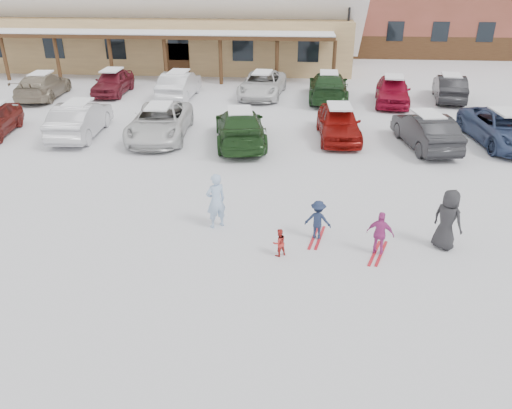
# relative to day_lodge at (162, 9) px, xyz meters

# --- Properties ---
(ground) EXTENTS (160.00, 160.00, 0.00)m
(ground) POSITION_rel_day_lodge_xyz_m (9.00, -27.96, -3.94)
(ground) COLOR white
(ground) RESTS_ON ground
(day_lodge) EXTENTS (29.12, 12.50, 10.38)m
(day_lodge) POSITION_rel_day_lodge_xyz_m (0.00, 0.00, 0.00)
(day_lodge) COLOR tan
(day_lodge) RESTS_ON ground
(lamp_post) EXTENTS (0.50, 0.25, 5.83)m
(lamp_post) POSITION_rel_day_lodge_xyz_m (13.63, -3.66, -0.63)
(lamp_post) COLOR black
(lamp_post) RESTS_ON ground
(adult_skier) EXTENTS (0.74, 0.69, 1.69)m
(adult_skier) POSITION_rel_day_lodge_xyz_m (8.08, -26.50, -3.10)
(adult_skier) COLOR #9EBCE0
(adult_skier) RESTS_ON ground
(toddler_red) EXTENTS (0.49, 0.46, 0.79)m
(toddler_red) POSITION_rel_day_lodge_xyz_m (10.01, -27.99, -3.55)
(toddler_red) COLOR #B52824
(toddler_red) RESTS_ON ground
(child_navy) EXTENTS (0.83, 0.58, 1.17)m
(child_navy) POSITION_rel_day_lodge_xyz_m (11.05, -26.96, -3.36)
(child_navy) COLOR #1A2643
(child_navy) RESTS_ON ground
(skis_child_navy) EXTENTS (0.49, 1.41, 0.03)m
(skis_child_navy) POSITION_rel_day_lodge_xyz_m (11.05, -26.96, -3.93)
(skis_child_navy) COLOR red
(skis_child_navy) RESTS_ON ground
(child_magenta) EXTENTS (0.79, 0.53, 1.25)m
(child_magenta) POSITION_rel_day_lodge_xyz_m (12.69, -27.69, -3.32)
(child_magenta) COLOR #B7398C
(child_magenta) RESTS_ON ground
(skis_child_magenta) EXTENTS (0.66, 1.39, 0.03)m
(skis_child_magenta) POSITION_rel_day_lodge_xyz_m (12.69, -27.69, -3.93)
(skis_child_magenta) COLOR red
(skis_child_magenta) RESTS_ON ground
(bystander_dark) EXTENTS (0.98, 0.99, 1.73)m
(bystander_dark) POSITION_rel_day_lodge_xyz_m (14.53, -27.18, -3.08)
(bystander_dark) COLOR #252527
(bystander_dark) RESTS_ON ground
(parked_car_1) EXTENTS (1.93, 4.79, 1.55)m
(parked_car_1) POSITION_rel_day_lodge_xyz_m (0.63, -18.37, -3.17)
(parked_car_1) COLOR #AFAEB3
(parked_car_1) RESTS_ON ground
(parked_car_2) EXTENTS (2.74, 5.38, 1.46)m
(parked_car_2) POSITION_rel_day_lodge_xyz_m (4.28, -18.30, -3.22)
(parked_car_2) COLOR silver
(parked_car_2) RESTS_ON ground
(parked_car_3) EXTENTS (2.89, 5.38, 1.48)m
(parked_car_3) POSITION_rel_day_lodge_xyz_m (7.95, -18.87, -3.20)
(parked_car_3) COLOR #1D3E1A
(parked_car_3) RESTS_ON ground
(parked_car_4) EXTENTS (1.93, 4.45, 1.49)m
(parked_car_4) POSITION_rel_day_lodge_xyz_m (12.23, -17.83, -3.20)
(parked_car_4) COLOR maroon
(parked_car_4) RESTS_ON ground
(parked_car_5) EXTENTS (2.26, 4.63, 1.46)m
(parked_car_5) POSITION_rel_day_lodge_xyz_m (15.83, -18.68, -3.21)
(parked_car_5) COLOR black
(parked_car_5) RESTS_ON ground
(parked_car_6) EXTENTS (2.92, 5.38, 1.43)m
(parked_car_6) POSITION_rel_day_lodge_xyz_m (19.29, -18.00, -3.23)
(parked_car_6) COLOR #35466C
(parked_car_6) RESTS_ON ground
(parked_car_7) EXTENTS (2.48, 5.10, 1.43)m
(parked_car_7) POSITION_rel_day_lodge_xyz_m (-4.37, -11.67, -3.23)
(parked_car_7) COLOR gray
(parked_car_7) RESTS_ON ground
(parked_car_8) EXTENTS (1.78, 4.24, 1.43)m
(parked_car_8) POSITION_rel_day_lodge_xyz_m (-0.64, -10.38, -3.23)
(parked_car_8) COLOR maroon
(parked_car_8) RESTS_ON ground
(parked_car_9) EXTENTS (1.77, 4.71, 1.53)m
(parked_car_9) POSITION_rel_day_lodge_xyz_m (3.54, -11.10, -3.18)
(parked_car_9) COLOR silver
(parked_car_9) RESTS_ON ground
(parked_car_10) EXTENTS (2.80, 5.27, 1.41)m
(parked_car_10) POSITION_rel_day_lodge_xyz_m (8.29, -10.24, -3.24)
(parked_car_10) COLOR white
(parked_car_10) RESTS_ON ground
(parked_car_11) EXTENTS (2.33, 5.42, 1.55)m
(parked_car_11) POSITION_rel_day_lodge_xyz_m (12.11, -10.79, -3.17)
(parked_car_11) COLOR #1C3D1C
(parked_car_11) RESTS_ON ground
(parked_car_12) EXTENTS (2.38, 4.69, 1.53)m
(parked_car_12) POSITION_rel_day_lodge_xyz_m (15.62, -11.45, -3.18)
(parked_car_12) COLOR maroon
(parked_car_12) RESTS_ON ground
(parked_car_13) EXTENTS (2.16, 4.53, 1.43)m
(parked_car_13) POSITION_rel_day_lodge_xyz_m (19.00, -10.29, -3.23)
(parked_car_13) COLOR black
(parked_car_13) RESTS_ON ground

